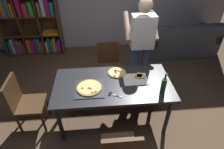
% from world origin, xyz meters
% --- Properties ---
extents(ground_plane, '(12.00, 12.00, 0.00)m').
position_xyz_m(ground_plane, '(0.00, 0.00, 0.00)').
color(ground_plane, brown).
extents(dining_table, '(1.71, 0.87, 0.75)m').
position_xyz_m(dining_table, '(0.00, 0.00, 0.67)').
color(dining_table, '#232328').
rests_on(dining_table, ground_plane).
extents(chair_far_side, '(0.42, 0.42, 0.90)m').
position_xyz_m(chair_far_side, '(0.00, 0.92, 0.51)').
color(chair_far_side, '#472D19').
rests_on(chair_far_side, ground_plane).
extents(chair_left_end, '(0.42, 0.42, 0.90)m').
position_xyz_m(chair_left_end, '(-1.34, 0.00, 0.51)').
color(chair_left_end, '#472D19').
rests_on(chair_left_end, ground_plane).
extents(couch, '(1.72, 0.90, 0.85)m').
position_xyz_m(couch, '(1.90, 1.99, 0.30)').
color(couch, '#4C515B').
rests_on(couch, ground_plane).
extents(bookshelf, '(1.40, 0.35, 1.95)m').
position_xyz_m(bookshelf, '(-1.76, 2.37, 0.95)').
color(bookshelf, '#513823').
rests_on(bookshelf, ground_plane).
extents(person_serving_pizza, '(0.55, 0.54, 1.75)m').
position_xyz_m(person_serving_pizza, '(0.55, 0.70, 1.00)').
color(person_serving_pizza, '#38476B').
rests_on(person_serving_pizza, ground_plane).
extents(pepperoni_pizza_on_tray, '(0.41, 0.41, 0.04)m').
position_xyz_m(pepperoni_pizza_on_tray, '(-0.34, -0.09, 0.77)').
color(pepperoni_pizza_on_tray, '#2D2D33').
rests_on(pepperoni_pizza_on_tray, dining_table).
extents(pizza_slices_on_towel, '(0.36, 0.29, 0.03)m').
position_xyz_m(pizza_slices_on_towel, '(0.37, 0.08, 0.76)').
color(pizza_slices_on_towel, white).
rests_on(pizza_slices_on_towel, dining_table).
extents(wine_bottle, '(0.07, 0.07, 0.32)m').
position_xyz_m(wine_bottle, '(0.66, -0.24, 0.87)').
color(wine_bottle, '#194723').
rests_on(wine_bottle, dining_table).
extents(kitchen_scissors, '(0.19, 0.14, 0.01)m').
position_xyz_m(kitchen_scissors, '(-0.02, -0.24, 0.76)').
color(kitchen_scissors, silver).
rests_on(kitchen_scissors, dining_table).
extents(second_pizza_plain, '(0.28, 0.28, 0.03)m').
position_xyz_m(second_pizza_plain, '(0.09, 0.24, 0.76)').
color(second_pizza_plain, tan).
rests_on(second_pizza_plain, dining_table).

